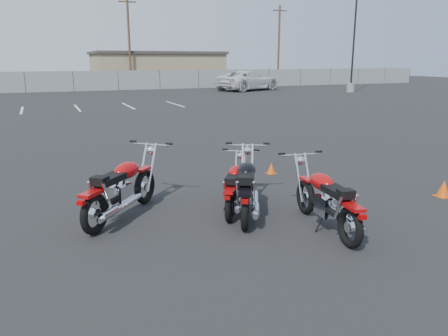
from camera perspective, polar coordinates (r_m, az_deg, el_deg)
name	(u,v)px	position (r m, az deg, el deg)	size (l,w,h in m)	color
ground	(227,209)	(8.31, 0.35, -5.40)	(120.00, 120.00, 0.00)	black
motorcycle_front_red	(122,189)	(7.94, -13.22, -2.63)	(1.95, 2.10, 1.18)	black
motorcycle_second_black	(247,187)	(7.91, 2.99, -2.50)	(1.47, 2.23, 1.13)	black
motorcycle_third_red	(327,200)	(7.41, 13.32, -4.11)	(0.87, 2.25, 1.10)	black
motorcycle_rear_red	(235,187)	(8.18, 1.46, -2.44)	(1.39, 1.87, 0.98)	black
training_cone_near	(271,168)	(10.93, 6.19, -0.02)	(0.23, 0.23, 0.27)	#D94D0B
training_cone_far	(444,189)	(10.09, 26.75, -2.41)	(0.29, 0.29, 0.34)	#D94D0B
light_pole_east	(353,55)	(40.62, 16.48, 13.95)	(0.80, 0.70, 11.71)	gray
chainlink_fence	(73,81)	(42.36, -19.08, 10.66)	(80.06, 0.06, 1.80)	gray
tan_building_east	(156,68)	(52.86, -8.83, 12.79)	(14.40, 9.40, 3.70)	#91805D
utility_pole_c	(129,41)	(47.13, -12.29, 15.96)	(1.80, 0.24, 9.00)	#432E1F
utility_pole_d	(279,43)	(54.47, 7.17, 15.84)	(1.80, 0.24, 9.00)	#432E1F
parking_line_stripes	(50,109)	(27.35, -21.75, 7.17)	(15.12, 4.00, 0.01)	silver
white_van	(248,75)	(41.46, 3.20, 12.06)	(7.50, 3.00, 2.85)	silver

